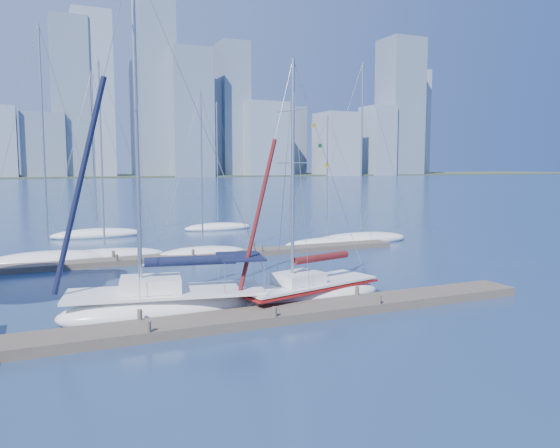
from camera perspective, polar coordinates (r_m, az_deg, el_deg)
name	(u,v)px	position (r m, az deg, el deg)	size (l,w,h in m)	color
ground	(266,321)	(23.06, -1.48, -10.06)	(700.00, 700.00, 0.00)	navy
near_dock	(266,316)	(23.01, -1.48, -9.58)	(26.00, 2.00, 0.40)	#4D4138
far_dock	(204,256)	(38.45, -7.93, -3.28)	(30.00, 1.80, 0.36)	#4D4138
far_shore	(52,177)	(340.62, -22.75, 4.58)	(800.00, 100.00, 1.50)	#38472D
sailboat_navy	(166,288)	(24.17, -11.84, -6.53)	(9.42, 4.62, 15.47)	white
sailboat_maroon	(307,281)	(26.12, 2.81, -6.01)	(8.12, 4.39, 11.71)	white
bg_boat_0	(49,259)	(38.93, -23.00, -3.40)	(8.20, 4.54, 15.69)	white
bg_boat_1	(105,255)	(39.54, -17.82, -3.15)	(8.44, 3.83, 13.73)	white
bg_boat_2	(203,253)	(39.03, -8.07, -3.03)	(6.79, 3.69, 11.88)	white
bg_boat_4	(326,243)	(44.15, 4.88, -1.98)	(7.53, 4.59, 10.63)	white
bg_boat_5	(360,239)	(46.20, 8.38, -1.55)	(9.26, 4.37, 15.19)	white
bg_boat_6	(97,234)	(51.90, -18.57, -0.98)	(8.29, 5.02, 14.97)	white
bg_boat_7	(218,227)	(55.23, -6.49, -0.32)	(7.14, 4.70, 12.98)	white
skyline	(102,113)	(313.68, -18.08, 11.01)	(501.84, 51.31, 114.98)	#859AAC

